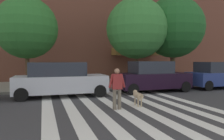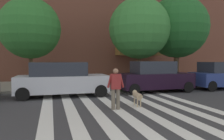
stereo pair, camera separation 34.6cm
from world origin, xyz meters
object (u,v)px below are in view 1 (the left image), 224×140
at_px(street_tree_nearest, 27,28).
at_px(street_tree_further, 173,28).
at_px(parked_car_third_in_line, 153,77).
at_px(dog_on_leash, 138,96).
at_px(pedestrian_dog_walker, 117,86).
at_px(parked_car_behind_first, 60,80).
at_px(parked_car_fourth_in_line, 218,75).
at_px(street_tree_middle, 137,29).

height_order(street_tree_nearest, street_tree_further, street_tree_further).
xyz_separation_m(parked_car_third_in_line, dog_on_leash, (-2.61, -3.39, -0.47)).
bearing_deg(pedestrian_dog_walker, street_tree_nearest, 117.99).
distance_m(parked_car_behind_first, dog_on_leash, 4.53).
relative_size(parked_car_fourth_in_line, street_tree_further, 0.63).
distance_m(parked_car_fourth_in_line, street_tree_further, 4.93).
distance_m(parked_car_behind_first, street_tree_middle, 6.95).
bearing_deg(street_tree_middle, street_tree_nearest, 173.34).
xyz_separation_m(parked_car_fourth_in_line, street_tree_middle, (-5.08, 2.44, 3.33)).
distance_m(street_tree_nearest, street_tree_further, 10.86).
distance_m(parked_car_third_in_line, dog_on_leash, 4.30).
distance_m(parked_car_third_in_line, parked_car_fourth_in_line, 5.10).
xyz_separation_m(parked_car_third_in_line, parked_car_fourth_in_line, (5.10, 0.00, -0.01)).
relative_size(pedestrian_dog_walker, dog_on_leash, 1.71).
relative_size(parked_car_third_in_line, pedestrian_dog_walker, 2.73).
height_order(street_tree_nearest, pedestrian_dog_walker, street_tree_nearest).
height_order(parked_car_third_in_line, street_tree_middle, street_tree_middle).
height_order(parked_car_behind_first, street_tree_middle, street_tree_middle).
distance_m(parked_car_third_in_line, street_tree_further, 5.75).
bearing_deg(parked_car_fourth_in_line, parked_car_behind_first, 179.99).
distance_m(parked_car_fourth_in_line, street_tree_nearest, 13.33).
bearing_deg(pedestrian_dog_walker, parked_car_third_in_line, 45.47).
relative_size(parked_car_behind_first, street_tree_middle, 0.77).
xyz_separation_m(parked_car_third_in_line, pedestrian_dog_walker, (-3.68, -3.74, 0.02)).
bearing_deg(street_tree_middle, parked_car_fourth_in_line, -25.67).
height_order(pedestrian_dog_walker, dog_on_leash, pedestrian_dog_walker).
relative_size(parked_car_behind_first, parked_car_third_in_line, 1.08).
height_order(street_tree_nearest, dog_on_leash, street_tree_nearest).
xyz_separation_m(parked_car_behind_first, parked_car_fourth_in_line, (10.68, -0.00, -0.01)).
height_order(parked_car_fourth_in_line, street_tree_middle, street_tree_middle).
bearing_deg(street_tree_middle, street_tree_further, 7.40).
relative_size(parked_car_fourth_in_line, dog_on_leash, 4.45).
bearing_deg(parked_car_fourth_in_line, street_tree_nearest, 165.20).
bearing_deg(parked_car_behind_first, street_tree_further, 17.76).
relative_size(parked_car_behind_first, street_tree_nearest, 0.82).
height_order(parked_car_third_in_line, dog_on_leash, parked_car_third_in_line).
bearing_deg(street_tree_further, parked_car_third_in_line, -139.84).
bearing_deg(pedestrian_dog_walker, street_tree_further, 43.03).
distance_m(street_tree_nearest, pedestrian_dog_walker, 8.57).
bearing_deg(parked_car_third_in_line, parked_car_behind_first, 179.98).
distance_m(street_tree_middle, dog_on_leash, 7.43).
xyz_separation_m(parked_car_third_in_line, street_tree_middle, (0.03, 2.44, 3.32)).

